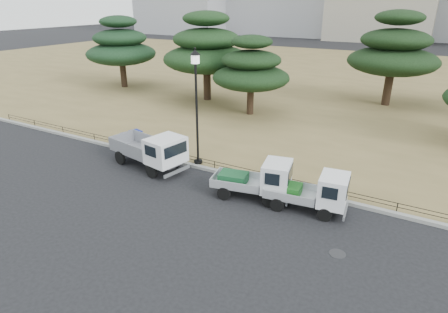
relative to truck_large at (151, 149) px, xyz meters
The scene contains 14 objects.
ground 4.55m from the truck_large, 18.80° to the right, with size 220.00×220.00×0.00m, color black.
lawn 29.49m from the truck_large, 81.85° to the left, with size 120.00×56.00×0.15m, color olive.
curb 4.46m from the truck_large, 15.73° to the left, with size 120.00×0.25×0.16m, color gray.
truck_large is the anchor object (origin of this frame).
truck_kei_front 6.40m from the truck_large, ahead, with size 3.73×2.12×1.86m.
truck_kei_rear 8.90m from the truck_large, ahead, with size 3.55×1.82×1.79m.
street_lamp 4.03m from the truck_large, 35.94° to the left, with size 0.54×0.54×6.06m.
pipe_fence 4.44m from the truck_large, 17.62° to the left, with size 38.00×0.04×0.40m.
tarp_pile 3.57m from the truck_large, 146.75° to the left, with size 1.72×1.46×0.98m.
manhole 11.05m from the truck_large, 13.80° to the right, with size 0.60×0.60×0.01m, color #2D2D30.
pine_west_far 21.35m from the truck_large, 137.18° to the left, with size 6.91×6.91×6.98m.
pine_west_near 15.23m from the truck_large, 110.11° to the left, with size 7.54×7.54×7.54m.
pine_center_left 11.90m from the truck_large, 88.58° to the left, with size 5.88×5.88×5.98m.
pine_center_right 22.19m from the truck_large, 65.21° to the left, with size 7.22×7.22×7.66m.
Camera 1 is at (8.39, -12.84, 8.41)m, focal length 30.00 mm.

